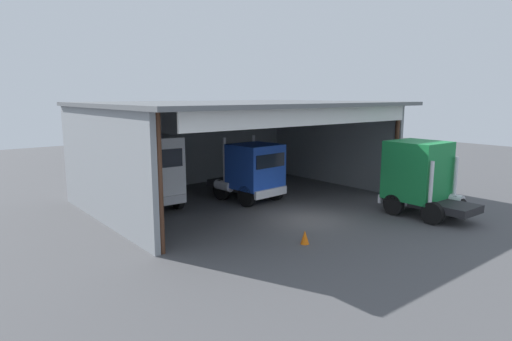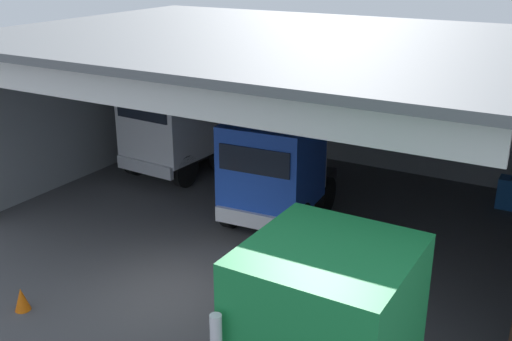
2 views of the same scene
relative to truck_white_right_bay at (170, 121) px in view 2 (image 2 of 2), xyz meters
name	(u,v)px [view 2 (image 2 of 2)]	position (x,y,z in m)	size (l,w,h in m)	color
ground_plane	(178,290)	(4.98, -6.36, -2.03)	(80.00, 80.00, 0.00)	#4C4C4F
workshop_shed	(297,83)	(4.98, -0.01, 1.89)	(16.18, 12.08, 5.55)	gray
truck_white_right_bay	(170,121)	(0.00, 0.00, 0.00)	(2.80, 4.59, 3.83)	white
truck_blue_center_bay	(275,169)	(5.22, -1.84, -0.30)	(2.85, 4.72, 3.59)	#1E47B7
oil_drum	(276,143)	(2.18, 3.97, -1.57)	(0.58, 0.58, 0.92)	gold
traffic_cone	(22,299)	(2.41, -8.84, -1.75)	(0.36, 0.36, 0.56)	orange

